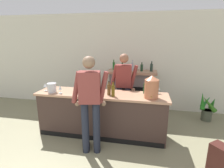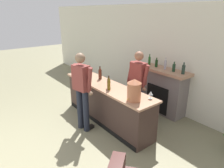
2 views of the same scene
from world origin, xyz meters
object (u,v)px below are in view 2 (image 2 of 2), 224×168
Objects in this scene: person_customer at (82,89)px; wine_bottle_rose_blush at (139,89)px; fireplace_stone at (163,90)px; wine_glass_front_left at (151,93)px; person_bartender at (138,83)px; wine_glass_front_right at (78,69)px; wine_glass_back_row at (82,73)px; wine_bottle_cabernet_heavy at (109,83)px; ice_bucket_steel at (79,72)px; wine_bottle_riesling_slim at (109,84)px; wine_bottle_burgundy_dark at (100,73)px; copper_dispenser at (134,90)px.

person_customer reaches higher than wine_bottle_rose_blush.
wine_glass_front_left is at bearing -62.64° from fireplace_stone.
person_customer is at bearing -107.85° from person_bartender.
wine_glass_front_left is (0.65, -1.26, 0.45)m from fireplace_stone.
wine_glass_front_left is at bearing 6.84° from wine_glass_front_right.
fireplace_stone is at bearing 117.36° from wine_glass_front_left.
wine_bottle_rose_blush reaches higher than wine_glass_back_row.
person_bartender is 6.00× the size of wine_bottle_cabernet_heavy.
wine_bottle_cabernet_heavy is at bearing 69.37° from person_customer.
ice_bucket_steel is 0.70× the size of wine_bottle_rose_blush.
wine_bottle_riesling_slim is (-0.61, -0.31, 0.01)m from wine_bottle_rose_blush.
wine_bottle_burgundy_dark is at bearing -178.80° from wine_bottle_rose_blush.
wine_bottle_riesling_slim is 1.75× the size of wine_glass_front_right.
wine_bottle_rose_blush is at bearing 8.83° from ice_bucket_steel.
fireplace_stone is 2.27m from ice_bucket_steel.
fireplace_stone is 0.86× the size of person_bartender.
ice_bucket_steel is 2.21m from wine_glass_front_left.
wine_glass_front_left is at bearing 16.73° from wine_bottle_cabernet_heavy.
person_customer is 6.21× the size of wine_bottle_cabernet_heavy.
wine_bottle_burgundy_dark is (-1.46, 0.24, -0.07)m from copper_dispenser.
wine_glass_front_left is (0.97, 0.29, -0.02)m from wine_bottle_cabernet_heavy.
copper_dispenser is 2.23× the size of ice_bucket_steel.
copper_dispenser reaches higher than wine_bottle_burgundy_dark.
wine_bottle_rose_blush is 0.85× the size of wine_bottle_burgundy_dark.
wine_glass_back_row is (-1.72, -0.33, -0.01)m from wine_bottle_rose_blush.
person_customer is 0.93m from wine_glass_back_row.
wine_bottle_riesling_slim is at bearing -153.52° from wine_bottle_rose_blush.
wine_bottle_riesling_slim is (-0.22, -1.62, 0.47)m from fireplace_stone.
wine_glass_back_row is (-1.01, -0.09, -0.01)m from wine_bottle_cabernet_heavy.
person_bartender is 1.62m from ice_bucket_steel.
copper_dispenser is 0.30m from wine_bottle_rose_blush.
wine_bottle_cabernet_heavy is 1.01m from wine_glass_front_left.
person_customer reaches higher than wine_glass_front_right.
fireplace_stone is 3.38× the size of copper_dispenser.
person_customer reaches higher than person_bartender.
person_bartender is (-0.12, -0.84, 0.34)m from fireplace_stone.
wine_bottle_cabernet_heavy is (0.63, -0.21, -0.02)m from wine_bottle_burgundy_dark.
fireplace_stone reaches higher than wine_bottle_cabernet_heavy.
person_customer is at bearing -152.78° from copper_dispenser.
ice_bucket_steel is 0.21m from wine_glass_front_right.
person_customer is at bearing -122.02° from wine_bottle_riesling_slim.
person_customer is 1.03× the size of person_bartender.
wine_bottle_riesling_slim is at bearing -0.26° from ice_bucket_steel.
copper_dispenser is at bearing -9.19° from wine_bottle_burgundy_dark.
person_customer is at bearing -61.36° from wine_bottle_burgundy_dark.
wine_bottle_cabernet_heavy is at bearing 5.29° from wine_glass_back_row.
copper_dispenser is 0.36m from wine_glass_front_left.
wine_glass_front_left is at bearing 9.18° from ice_bucket_steel.
person_customer reaches higher than copper_dispenser.
ice_bucket_steel is 1.95m from wine_bottle_rose_blush.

